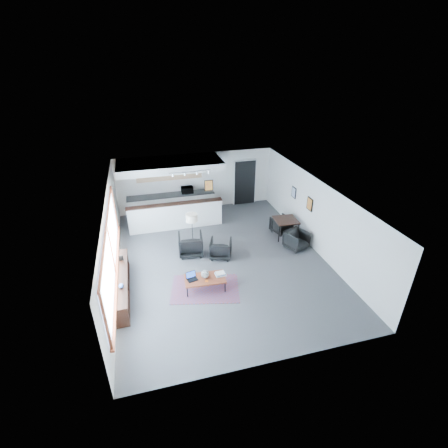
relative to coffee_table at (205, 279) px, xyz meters
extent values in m
cube|color=#49494C|center=(0.88, 1.45, -0.38)|extent=(7.00, 9.00, 0.01)
cube|color=white|center=(0.88, 1.45, 2.23)|extent=(7.00, 9.00, 0.01)
cube|color=silver|center=(0.88, 5.95, 0.93)|extent=(7.00, 0.01, 2.60)
cube|color=silver|center=(0.88, -3.06, 0.93)|extent=(7.00, 0.01, 2.60)
cube|color=silver|center=(-2.62, 1.45, 0.93)|extent=(0.01, 9.00, 2.60)
cube|color=silver|center=(4.39, 1.45, 0.93)|extent=(0.01, 9.00, 2.60)
cube|color=#8CBFFF|center=(-2.59, 0.55, 1.13)|extent=(0.02, 5.80, 1.55)
cube|color=maroon|center=(-2.56, 0.55, 0.33)|extent=(0.10, 5.95, 0.06)
cube|color=maroon|center=(-2.57, 0.55, 1.93)|extent=(0.06, 5.95, 0.06)
cube|color=maroon|center=(-2.57, -2.35, 1.13)|extent=(0.06, 0.06, 1.60)
cube|color=maroon|center=(-2.57, 0.55, 1.13)|extent=(0.06, 0.06, 1.60)
cube|color=maroon|center=(-2.57, 3.45, 1.13)|extent=(0.06, 0.06, 1.60)
cube|color=black|center=(-2.42, 0.45, 0.25)|extent=(0.35, 3.00, 0.05)
cube|color=black|center=(-2.42, 0.45, -0.32)|extent=(0.35, 3.00, 0.05)
cube|color=black|center=(-2.42, -1.00, -0.04)|extent=(0.33, 0.04, 0.55)
cube|color=black|center=(-2.42, 0.45, -0.04)|extent=(0.33, 0.04, 0.55)
cube|color=black|center=(-2.42, 1.90, -0.04)|extent=(0.33, 0.04, 0.55)
cube|color=#3359A5|center=(-2.42, -0.85, -0.20)|extent=(0.18, 0.04, 0.20)
cube|color=silver|center=(-2.42, -0.68, -0.19)|extent=(0.18, 0.04, 0.22)
cube|color=maroon|center=(-2.42, -0.51, -0.18)|extent=(0.18, 0.04, 0.24)
cube|color=black|center=(-2.42, -0.34, -0.20)|extent=(0.18, 0.04, 0.20)
cube|color=#3359A5|center=(-2.42, -0.17, -0.19)|extent=(0.18, 0.04, 0.22)
cube|color=silver|center=(-2.42, 0.00, -0.18)|extent=(0.18, 0.04, 0.24)
cube|color=maroon|center=(-2.42, 0.17, -0.20)|extent=(0.18, 0.04, 0.20)
cube|color=black|center=(-2.42, 0.34, -0.19)|extent=(0.18, 0.04, 0.22)
cube|color=#3359A5|center=(-2.42, 0.51, -0.18)|extent=(0.18, 0.03, 0.24)
cube|color=silver|center=(-2.42, 0.68, -0.20)|extent=(0.18, 0.03, 0.20)
cube|color=maroon|center=(-2.42, 0.85, -0.19)|extent=(0.18, 0.03, 0.22)
cube|color=black|center=(-2.42, 1.02, -0.18)|extent=(0.18, 0.04, 0.24)
cube|color=black|center=(-2.42, 1.25, 0.36)|extent=(0.14, 0.02, 0.18)
sphere|color=#264C99|center=(-2.40, -0.15, 0.34)|extent=(0.14, 0.14, 0.14)
cube|color=white|center=(-0.32, 4.15, 0.18)|extent=(3.80, 0.25, 1.10)
cube|color=black|center=(-0.32, 4.15, 0.74)|extent=(3.85, 0.32, 0.04)
cube|color=white|center=(-0.32, 5.60, 0.08)|extent=(3.80, 0.60, 0.90)
cube|color=#2D2D2D|center=(-0.32, 5.60, 0.54)|extent=(3.82, 0.62, 0.04)
cube|color=tan|center=(-0.32, 5.75, 1.58)|extent=(2.80, 0.35, 0.70)
cube|color=white|center=(-0.32, 5.05, 2.08)|extent=(4.20, 1.80, 0.30)
cube|color=black|center=(1.08, 4.16, 1.38)|extent=(0.35, 0.03, 0.45)
cube|color=orange|center=(1.08, 4.14, 1.38)|extent=(0.30, 0.01, 0.40)
cube|color=black|center=(3.18, 5.87, 0.68)|extent=(1.00, 0.12, 2.10)
cube|color=white|center=(2.66, 5.88, 0.68)|extent=(0.06, 0.10, 2.10)
cube|color=white|center=(3.70, 5.88, 0.68)|extent=(0.06, 0.10, 2.10)
cube|color=white|center=(3.18, 5.88, 1.75)|extent=(1.10, 0.10, 0.06)
cube|color=silver|center=(0.28, 3.65, 2.19)|extent=(1.60, 0.04, 0.04)
cylinder|color=silver|center=(-0.37, 3.65, 2.11)|extent=(0.07, 0.07, 0.09)
cylinder|color=silver|center=(0.08, 3.65, 2.11)|extent=(0.07, 0.07, 0.09)
cylinder|color=silver|center=(0.53, 3.65, 2.11)|extent=(0.07, 0.07, 0.09)
cylinder|color=silver|center=(0.98, 3.65, 2.11)|extent=(0.07, 0.07, 0.09)
cube|color=black|center=(4.35, 1.85, 1.18)|extent=(0.03, 0.38, 0.48)
cube|color=orange|center=(4.34, 1.85, 1.18)|extent=(0.00, 0.32, 0.42)
cube|color=black|center=(4.35, 3.15, 1.13)|extent=(0.03, 0.34, 0.44)
cube|color=#859FC5|center=(4.34, 3.15, 1.13)|extent=(0.00, 0.28, 0.38)
cube|color=#5B3247|center=(0.00, 0.00, -0.37)|extent=(2.32, 1.83, 0.01)
cube|color=maroon|center=(0.00, 0.00, 0.01)|extent=(1.27, 0.74, 0.05)
cube|color=black|center=(-0.59, -0.25, -0.19)|extent=(0.03, 0.03, 0.36)
cube|color=black|center=(-0.55, 0.32, -0.19)|extent=(0.03, 0.03, 0.36)
cube|color=black|center=(0.55, -0.32, -0.19)|extent=(0.03, 0.03, 0.36)
cube|color=black|center=(0.59, 0.25, -0.19)|extent=(0.03, 0.03, 0.36)
cube|color=black|center=(-0.02, -0.28, -0.02)|extent=(1.17, 0.11, 0.03)
cube|color=black|center=(0.02, 0.28, -0.02)|extent=(1.17, 0.11, 0.03)
cube|color=black|center=(-0.38, 0.02, 0.04)|extent=(0.35, 0.29, 0.02)
cube|color=black|center=(-0.41, 0.13, 0.15)|extent=(0.31, 0.13, 0.20)
cube|color=blue|center=(-0.41, 0.12, 0.15)|extent=(0.28, 0.11, 0.17)
sphere|color=gray|center=(0.02, 0.03, 0.15)|extent=(0.25, 0.25, 0.25)
cube|color=silver|center=(0.50, 0.04, 0.05)|extent=(0.33, 0.27, 0.04)
cube|color=#3359A5|center=(0.50, 0.04, 0.08)|extent=(0.30, 0.25, 0.03)
cube|color=silver|center=(0.49, 0.01, 0.11)|extent=(0.28, 0.23, 0.03)
cube|color=#E5590C|center=(0.02, -0.16, 0.03)|extent=(0.11, 0.11, 0.01)
imported|color=black|center=(-0.08, 2.07, 0.06)|extent=(0.93, 0.88, 0.86)
imported|color=black|center=(0.91, 1.61, 0.00)|extent=(0.91, 0.88, 0.74)
cylinder|color=black|center=(0.05, 2.33, -0.36)|extent=(0.27, 0.27, 0.03)
cylinder|color=black|center=(0.05, 2.33, 0.26)|extent=(0.02, 0.02, 1.23)
cylinder|color=#F3E3C7|center=(0.05, 2.33, 0.95)|extent=(0.44, 0.44, 0.27)
cube|color=black|center=(3.73, 2.39, 0.34)|extent=(0.92, 0.92, 0.04)
cylinder|color=black|center=(3.32, 2.03, -0.03)|extent=(0.04, 0.04, 0.69)
cylinder|color=black|center=(3.37, 2.80, -0.03)|extent=(0.04, 0.04, 0.69)
cylinder|color=black|center=(4.09, 1.98, -0.03)|extent=(0.04, 0.04, 0.69)
cylinder|color=black|center=(4.14, 2.75, -0.03)|extent=(0.04, 0.04, 0.69)
imported|color=black|center=(3.76, 1.45, -0.05)|extent=(0.79, 0.77, 0.64)
imported|color=black|center=(3.73, 2.75, -0.07)|extent=(0.74, 0.71, 0.61)
imported|color=black|center=(0.41, 5.60, 0.73)|extent=(0.51, 0.29, 0.34)
camera|label=1|loc=(-1.49, -7.81, 6.05)|focal=26.00mm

